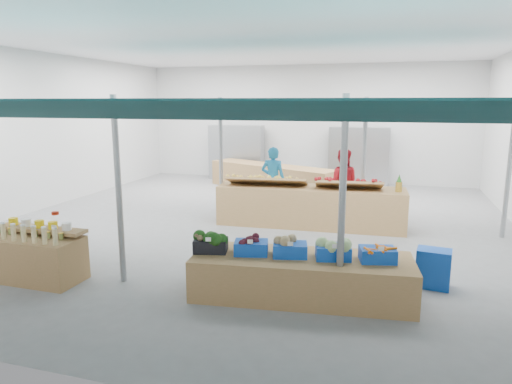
% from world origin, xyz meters
% --- Properties ---
extents(floor, '(13.00, 13.00, 0.00)m').
position_xyz_m(floor, '(0.00, 0.00, 0.00)').
color(floor, slate).
rests_on(floor, ground).
extents(hall, '(13.00, 13.00, 13.00)m').
position_xyz_m(hall, '(0.00, 1.44, 2.65)').
color(hall, silver).
rests_on(hall, ground).
extents(pole_grid, '(10.00, 4.60, 3.00)m').
position_xyz_m(pole_grid, '(0.75, -1.75, 1.81)').
color(pole_grid, gray).
rests_on(pole_grid, floor).
extents(awnings, '(9.50, 7.08, 0.30)m').
position_xyz_m(awnings, '(0.75, -1.75, 2.78)').
color(awnings, '#0B2E30').
rests_on(awnings, pole_grid).
extents(back_shelving_left, '(2.00, 0.50, 2.00)m').
position_xyz_m(back_shelving_left, '(-2.50, 6.00, 1.00)').
color(back_shelving_left, '#B23F33').
rests_on(back_shelving_left, floor).
extents(back_shelving_right, '(2.00, 0.50, 2.00)m').
position_xyz_m(back_shelving_right, '(2.00, 6.00, 1.00)').
color(back_shelving_right, '#B23F33').
rests_on(back_shelving_right, floor).
extents(bottle_shelf, '(1.64, 1.04, 1.01)m').
position_xyz_m(bottle_shelf, '(-2.43, -4.34, 0.40)').
color(bottle_shelf, olive).
rests_on(bottle_shelf, floor).
extents(veg_counter, '(3.35, 1.45, 0.63)m').
position_xyz_m(veg_counter, '(1.92, -3.78, 0.32)').
color(veg_counter, olive).
rests_on(veg_counter, floor).
extents(fruit_counter, '(4.38, 1.26, 0.93)m').
position_xyz_m(fruit_counter, '(1.33, 0.25, 0.46)').
color(fruit_counter, olive).
rests_on(fruit_counter, floor).
extents(far_counter, '(4.65, 2.74, 0.84)m').
position_xyz_m(far_counter, '(-0.67, 4.27, 0.42)').
color(far_counter, olive).
rests_on(far_counter, floor).
extents(crate_stack, '(0.56, 0.42, 0.62)m').
position_xyz_m(crate_stack, '(3.84, -2.81, 0.31)').
color(crate_stack, '#1148BB').
rests_on(crate_stack, floor).
extents(vendor_left, '(0.65, 0.45, 1.73)m').
position_xyz_m(vendor_left, '(0.13, 1.35, 0.87)').
color(vendor_left, '#186DA0').
rests_on(vendor_left, floor).
extents(vendor_right, '(0.88, 0.70, 1.73)m').
position_xyz_m(vendor_right, '(1.93, 1.35, 0.87)').
color(vendor_right, '#AA151F').
rests_on(vendor_right, floor).
extents(crate_broccoli, '(0.57, 0.46, 0.35)m').
position_xyz_m(crate_broccoli, '(0.53, -3.95, 0.79)').
color(crate_broccoli, black).
rests_on(crate_broccoli, veg_counter).
extents(crate_beets, '(0.57, 0.46, 0.29)m').
position_xyz_m(crate_beets, '(1.16, -3.87, 0.76)').
color(crate_beets, '#1148BB').
rests_on(crate_beets, veg_counter).
extents(crate_celeriac, '(0.57, 0.46, 0.31)m').
position_xyz_m(crate_celeriac, '(1.74, -3.81, 0.78)').
color(crate_celeriac, '#1148BB').
rests_on(crate_celeriac, veg_counter).
extents(crate_cabbage, '(0.57, 0.46, 0.35)m').
position_xyz_m(crate_cabbage, '(2.37, -3.73, 0.79)').
color(crate_cabbage, '#1148BB').
rests_on(crate_cabbage, veg_counter).
extents(crate_carrots, '(0.57, 0.46, 0.29)m').
position_xyz_m(crate_carrots, '(3.00, -3.66, 0.74)').
color(crate_carrots, '#1148BB').
rests_on(crate_carrots, veg_counter).
extents(sparrow, '(0.12, 0.09, 0.11)m').
position_xyz_m(sparrow, '(0.40, -4.07, 0.88)').
color(sparrow, brown).
rests_on(sparrow, crate_broccoli).
extents(pole_ribbon, '(0.12, 0.12, 0.28)m').
position_xyz_m(pole_ribbon, '(-2.11, -4.17, 1.08)').
color(pole_ribbon, red).
rests_on(pole_ribbon, pole_grid).
extents(apple_heap_yellow, '(1.96, 0.90, 0.27)m').
position_xyz_m(apple_heap_yellow, '(0.31, 0.09, 1.09)').
color(apple_heap_yellow, '#997247').
rests_on(apple_heap_yellow, fruit_counter).
extents(apple_heap_red, '(1.57, 0.86, 0.27)m').
position_xyz_m(apple_heap_red, '(2.21, 0.20, 1.09)').
color(apple_heap_red, '#997247').
rests_on(apple_heap_red, fruit_counter).
extents(pineapple, '(0.14, 0.14, 0.39)m').
position_xyz_m(pineapple, '(3.30, 0.25, 1.11)').
color(pineapple, '#8C6019').
rests_on(pineapple, fruit_counter).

